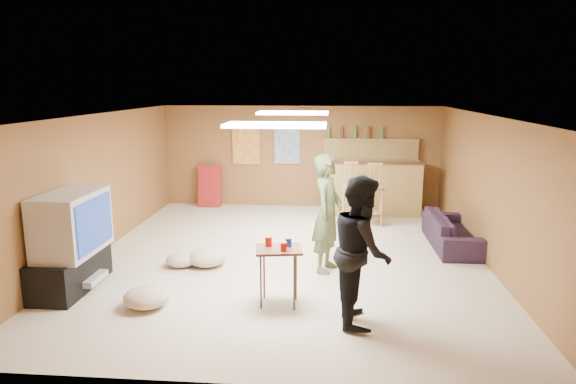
# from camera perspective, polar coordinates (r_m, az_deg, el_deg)

# --- Properties ---
(ground) EXTENTS (7.00, 7.00, 0.00)m
(ground) POSITION_cam_1_polar(r_m,az_deg,el_deg) (8.08, -0.12, -7.25)
(ground) COLOR #C4B296
(ground) RESTS_ON ground
(ceiling) EXTENTS (6.00, 7.00, 0.02)m
(ceiling) POSITION_cam_1_polar(r_m,az_deg,el_deg) (7.65, -0.13, 8.53)
(ceiling) COLOR silver
(ceiling) RESTS_ON ground
(wall_back) EXTENTS (6.00, 0.02, 2.20)m
(wall_back) POSITION_cam_1_polar(r_m,az_deg,el_deg) (11.23, 1.44, 3.93)
(wall_back) COLOR brown
(wall_back) RESTS_ON ground
(wall_front) EXTENTS (6.00, 0.02, 2.20)m
(wall_front) POSITION_cam_1_polar(r_m,az_deg,el_deg) (4.43, -4.12, -8.50)
(wall_front) COLOR brown
(wall_front) RESTS_ON ground
(wall_left) EXTENTS (0.02, 7.00, 2.20)m
(wall_left) POSITION_cam_1_polar(r_m,az_deg,el_deg) (8.58, -20.51, 0.73)
(wall_left) COLOR brown
(wall_left) RESTS_ON ground
(wall_right) EXTENTS (0.02, 7.00, 2.20)m
(wall_right) POSITION_cam_1_polar(r_m,az_deg,el_deg) (8.10, 21.52, 0.03)
(wall_right) COLOR brown
(wall_right) RESTS_ON ground
(tv_stand) EXTENTS (0.55, 1.30, 0.50)m
(tv_stand) POSITION_cam_1_polar(r_m,az_deg,el_deg) (7.38, -23.00, -8.05)
(tv_stand) COLOR black
(tv_stand) RESTS_ON ground
(dvd_box) EXTENTS (0.35, 0.50, 0.08)m
(dvd_box) POSITION_cam_1_polar(r_m,az_deg,el_deg) (7.31, -21.40, -8.93)
(dvd_box) COLOR #B2B2B7
(dvd_box) RESTS_ON tv_stand
(tv_body) EXTENTS (0.60, 1.10, 0.80)m
(tv_body) POSITION_cam_1_polar(r_m,az_deg,el_deg) (7.16, -22.92, -3.19)
(tv_body) COLOR #B2B2B7
(tv_body) RESTS_ON tv_stand
(tv_screen) EXTENTS (0.02, 0.95, 0.65)m
(tv_screen) POSITION_cam_1_polar(r_m,az_deg,el_deg) (7.02, -20.68, -3.29)
(tv_screen) COLOR navy
(tv_screen) RESTS_ON tv_body
(bar_counter) EXTENTS (2.00, 0.60, 1.10)m
(bar_counter) POSITION_cam_1_polar(r_m,az_deg,el_deg) (10.79, 9.22, 0.50)
(bar_counter) COLOR olive
(bar_counter) RESTS_ON ground
(bar_lip) EXTENTS (2.10, 0.12, 0.05)m
(bar_lip) POSITION_cam_1_polar(r_m,az_deg,el_deg) (10.45, 9.42, 3.19)
(bar_lip) COLOR #401F14
(bar_lip) RESTS_ON bar_counter
(bar_shelf) EXTENTS (2.00, 0.18, 0.05)m
(bar_shelf) POSITION_cam_1_polar(r_m,az_deg,el_deg) (11.09, 9.21, 5.77)
(bar_shelf) COLOR olive
(bar_shelf) RESTS_ON bar_backing
(bar_backing) EXTENTS (2.00, 0.14, 0.60)m
(bar_backing) POSITION_cam_1_polar(r_m,az_deg,el_deg) (11.15, 9.15, 4.25)
(bar_backing) COLOR olive
(bar_backing) RESTS_ON bar_counter
(poster_left) EXTENTS (0.60, 0.03, 0.85)m
(poster_left) POSITION_cam_1_polar(r_m,az_deg,el_deg) (11.30, -4.68, 5.22)
(poster_left) COLOR #BF3F26
(poster_left) RESTS_ON wall_back
(poster_right) EXTENTS (0.55, 0.03, 0.80)m
(poster_right) POSITION_cam_1_polar(r_m,az_deg,el_deg) (11.18, -0.11, 5.19)
(poster_right) COLOR #334C99
(poster_right) RESTS_ON wall_back
(folding_chair_stack) EXTENTS (0.50, 0.26, 0.91)m
(folding_chair_stack) POSITION_cam_1_polar(r_m,az_deg,el_deg) (11.44, -8.69, 0.64)
(folding_chair_stack) COLOR maroon
(folding_chair_stack) RESTS_ON ground
(ceiling_panel_front) EXTENTS (1.20, 0.60, 0.04)m
(ceiling_panel_front) POSITION_cam_1_polar(r_m,az_deg,el_deg) (6.16, -1.36, 7.45)
(ceiling_panel_front) COLOR white
(ceiling_panel_front) RESTS_ON ceiling
(ceiling_panel_back) EXTENTS (1.20, 0.60, 0.04)m
(ceiling_panel_back) POSITION_cam_1_polar(r_m,az_deg,el_deg) (8.84, 0.56, 8.77)
(ceiling_panel_back) COLOR white
(ceiling_panel_back) RESTS_ON ceiling
(person_olive) EXTENTS (0.56, 0.71, 1.69)m
(person_olive) POSITION_cam_1_polar(r_m,az_deg,el_deg) (7.31, 4.40, -2.40)
(person_olive) COLOR #4D5933
(person_olive) RESTS_ON ground
(person_black) EXTENTS (0.67, 0.84, 1.68)m
(person_black) POSITION_cam_1_polar(r_m,az_deg,el_deg) (5.79, 8.17, -6.42)
(person_black) COLOR black
(person_black) RESTS_ON ground
(sofa) EXTENTS (0.71, 1.80, 0.52)m
(sofa) POSITION_cam_1_polar(r_m,az_deg,el_deg) (8.97, 17.84, -4.13)
(sofa) COLOR black
(sofa) RESTS_ON ground
(tray_table) EXTENTS (0.61, 0.52, 0.72)m
(tray_table) POSITION_cam_1_polar(r_m,az_deg,el_deg) (6.32, -1.03, -9.34)
(tray_table) COLOR #401F14
(tray_table) RESTS_ON ground
(cup_red_near) EXTENTS (0.10, 0.10, 0.12)m
(cup_red_near) POSITION_cam_1_polar(r_m,az_deg,el_deg) (6.26, -2.17, -5.51)
(cup_red_near) COLOR #AE130B
(cup_red_near) RESTS_ON tray_table
(cup_red_far) EXTENTS (0.09, 0.09, 0.10)m
(cup_red_far) POSITION_cam_1_polar(r_m,az_deg,el_deg) (6.09, -0.49, -6.08)
(cup_red_far) COLOR #AE130B
(cup_red_far) RESTS_ON tray_table
(cup_blue) EXTENTS (0.10, 0.10, 0.11)m
(cup_blue) POSITION_cam_1_polar(r_m,az_deg,el_deg) (6.25, 0.07, -5.61)
(cup_blue) COLOR #162D9C
(cup_blue) RESTS_ON tray_table
(bar_stool_left) EXTENTS (0.42, 0.42, 1.17)m
(bar_stool_left) POSITION_cam_1_polar(r_m,az_deg,el_deg) (9.98, 6.99, -0.16)
(bar_stool_left) COLOR olive
(bar_stool_left) RESTS_ON ground
(bar_stool_right) EXTENTS (0.46, 0.46, 1.24)m
(bar_stool_right) POSITION_cam_1_polar(r_m,az_deg,el_deg) (9.88, 9.62, -0.14)
(bar_stool_right) COLOR olive
(bar_stool_right) RESTS_ON ground
(cushion_near_tv) EXTENTS (0.61, 0.61, 0.26)m
(cushion_near_tv) POSITION_cam_1_polar(r_m,az_deg,el_deg) (7.77, -8.97, -7.15)
(cushion_near_tv) COLOR tan
(cushion_near_tv) RESTS_ON ground
(cushion_mid) EXTENTS (0.52, 0.52, 0.21)m
(cushion_mid) POSITION_cam_1_polar(r_m,az_deg,el_deg) (7.83, -11.73, -7.33)
(cushion_mid) COLOR tan
(cushion_mid) RESTS_ON ground
(cushion_far) EXTENTS (0.73, 0.73, 0.25)m
(cushion_far) POSITION_cam_1_polar(r_m,az_deg,el_deg) (6.56, -15.42, -11.17)
(cushion_far) COLOR tan
(cushion_far) RESTS_ON ground
(bottle_row) EXTENTS (1.20, 0.08, 0.26)m
(bottle_row) POSITION_cam_1_polar(r_m,az_deg,el_deg) (11.04, 7.48, 6.60)
(bottle_row) COLOR #3F7233
(bottle_row) RESTS_ON bar_shelf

